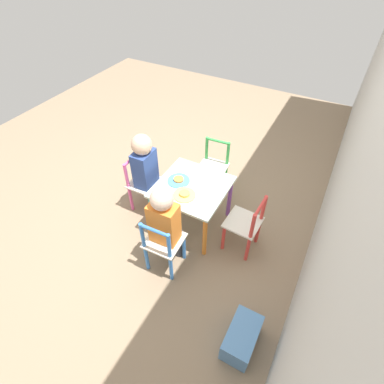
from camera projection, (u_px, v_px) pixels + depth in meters
The scene contains 12 objects.
ground_plane at pixel (192, 222), 2.71m from camera, with size 6.00×6.00×0.00m, color #8C755B.
house_wall at pixel (375, 126), 1.46m from camera, with size 6.00×0.06×2.60m.
kids_table at pixel (192, 192), 2.45m from camera, with size 0.55×0.55×0.45m.
chair_pink at pixel (143, 184), 2.69m from camera, with size 0.27×0.27×0.54m.
chair_blue at pixel (163, 245), 2.21m from camera, with size 0.27×0.27×0.54m.
chair_red at pixel (245, 225), 2.34m from camera, with size 0.27×0.27×0.54m.
chair_green at pixel (213, 168), 2.85m from camera, with size 0.28×0.28×0.54m.
child_front at pixel (146, 167), 2.52m from camera, with size 0.20×0.22×0.80m.
child_right at pixel (165, 221), 2.11m from camera, with size 0.22×0.21×0.79m.
plate_front at pixel (179, 180), 2.44m from camera, with size 0.18×0.18×0.03m.
plate_right at pixel (184, 195), 2.32m from camera, with size 0.18×0.18×0.03m.
storage_bin at pixel (242, 338), 1.90m from camera, with size 0.31×0.18×0.18m.
Camera 1 is at (1.55, 0.84, 2.08)m, focal length 28.00 mm.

